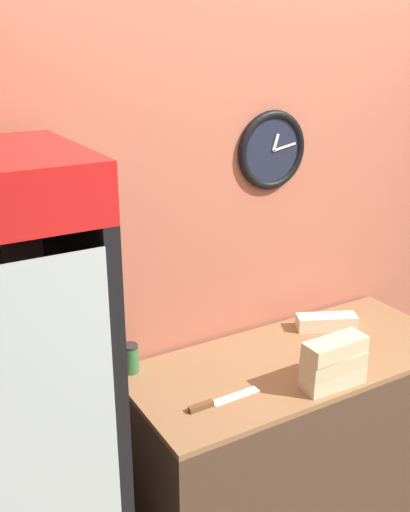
# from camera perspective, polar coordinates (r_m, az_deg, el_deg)

# --- Properties ---
(wall_back) EXTENTS (5.20, 0.09, 2.70)m
(wall_back) POSITION_cam_1_polar(r_m,az_deg,el_deg) (2.87, 4.49, 1.24)
(wall_back) COLOR #B7664C
(wall_back) RESTS_ON ground_plane
(prep_counter) EXTENTS (1.56, 0.66, 0.92)m
(prep_counter) POSITION_cam_1_polar(r_m,az_deg,el_deg) (3.03, 8.26, -17.11)
(prep_counter) COLOR #4C3828
(prep_counter) RESTS_ON ground_plane
(sandwich_stack_bottom) EXTENTS (0.28, 0.11, 0.07)m
(sandwich_stack_bottom) POSITION_cam_1_polar(r_m,az_deg,el_deg) (2.59, 12.06, -11.27)
(sandwich_stack_bottom) COLOR beige
(sandwich_stack_bottom) RESTS_ON prep_counter
(sandwich_stack_middle) EXTENTS (0.28, 0.11, 0.07)m
(sandwich_stack_middle) POSITION_cam_1_polar(r_m,az_deg,el_deg) (2.55, 12.18, -9.91)
(sandwich_stack_middle) COLOR beige
(sandwich_stack_middle) RESTS_ON sandwich_stack_bottom
(sandwich_stack_top) EXTENTS (0.28, 0.11, 0.07)m
(sandwich_stack_top) POSITION_cam_1_polar(r_m,az_deg,el_deg) (2.52, 12.30, -8.51)
(sandwich_stack_top) COLOR beige
(sandwich_stack_top) RESTS_ON sandwich_stack_middle
(sandwich_flat_left) EXTENTS (0.31, 0.21, 0.07)m
(sandwich_flat_left) POSITION_cam_1_polar(r_m,az_deg,el_deg) (3.04, 11.50, -6.17)
(sandwich_flat_left) COLOR beige
(sandwich_flat_left) RESTS_ON prep_counter
(chefs_knife) EXTENTS (0.32, 0.05, 0.02)m
(chefs_knife) POSITION_cam_1_polar(r_m,az_deg,el_deg) (2.43, 0.91, -13.77)
(chefs_knife) COLOR silver
(chefs_knife) RESTS_ON prep_counter
(condiment_jar) EXTENTS (0.07, 0.07, 0.13)m
(condiment_jar) POSITION_cam_1_polar(r_m,az_deg,el_deg) (2.63, -7.12, -9.65)
(condiment_jar) COLOR #336B38
(condiment_jar) RESTS_ON prep_counter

